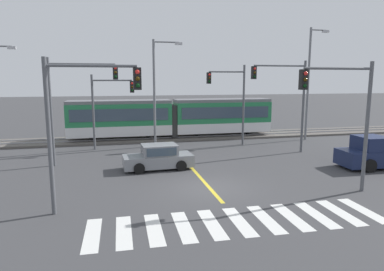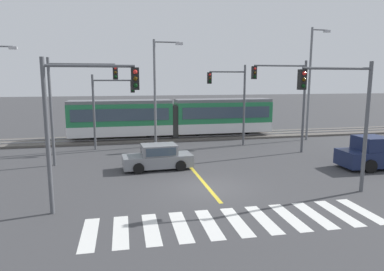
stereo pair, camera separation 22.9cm
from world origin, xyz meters
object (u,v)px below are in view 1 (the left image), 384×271
at_px(light_rail_tram, 172,117).
at_px(street_lamp_east, 310,79).
at_px(traffic_light_mid_right, 287,92).
at_px(traffic_light_near_right, 346,107).
at_px(sedan_crossing, 158,158).
at_px(pickup_truck, 380,154).
at_px(traffic_light_far_right, 232,94).
at_px(traffic_light_near_left, 80,111).
at_px(traffic_light_far_left, 107,101).
at_px(traffic_light_mid_left, 73,95).
at_px(street_lamp_centre, 157,86).

distance_m(light_rail_tram, street_lamp_east, 12.77).
relative_size(traffic_light_mid_right, traffic_light_near_right, 1.08).
bearing_deg(traffic_light_mid_right, sedan_crossing, -165.64).
distance_m(sedan_crossing, street_lamp_east, 16.99).
bearing_deg(pickup_truck, light_rail_tram, 129.36).
relative_size(light_rail_tram, pickup_truck, 3.38).
bearing_deg(traffic_light_near_right, traffic_light_far_right, 94.91).
height_order(traffic_light_mid_right, street_lamp_east, street_lamp_east).
bearing_deg(traffic_light_near_left, light_rail_tram, 68.70).
xyz_separation_m(traffic_light_far_left, traffic_light_near_left, (-0.83, -13.08, 0.39)).
bearing_deg(traffic_light_far_left, traffic_light_far_right, -3.42).
xyz_separation_m(traffic_light_mid_left, street_lamp_centre, (5.91, 4.94, 0.37)).
height_order(sedan_crossing, traffic_light_far_right, traffic_light_far_right).
bearing_deg(traffic_light_mid_left, traffic_light_far_left, 66.82).
distance_m(light_rail_tram, traffic_light_near_left, 18.12).
distance_m(traffic_light_far_left, street_lamp_centre, 4.06).
bearing_deg(traffic_light_far_right, light_rail_tram, 134.84).
height_order(traffic_light_near_left, traffic_light_near_right, traffic_light_near_left).
xyz_separation_m(traffic_light_near_right, street_lamp_east, (6.52, 13.78, 1.31)).
bearing_deg(traffic_light_near_left, pickup_truck, 11.42).
bearing_deg(pickup_truck, traffic_light_mid_left, 165.23).
distance_m(sedan_crossing, traffic_light_mid_left, 6.67).
relative_size(light_rail_tram, traffic_light_near_left, 2.94).
xyz_separation_m(traffic_light_mid_right, traffic_light_near_left, (-13.67, -8.70, -0.31)).
relative_size(traffic_light_mid_right, traffic_light_mid_left, 1.00).
relative_size(traffic_light_mid_left, street_lamp_centre, 0.79).
bearing_deg(street_lamp_east, traffic_light_mid_left, -165.38).
distance_m(traffic_light_far_right, traffic_light_mid_left, 12.63).
height_order(pickup_truck, street_lamp_centre, street_lamp_centre).
xyz_separation_m(traffic_light_far_left, street_lamp_centre, (3.91, 0.27, 1.06)).
bearing_deg(traffic_light_mid_right, traffic_light_near_left, -147.53).
xyz_separation_m(pickup_truck, street_lamp_centre, (-12.67, 9.84, 4.03)).
distance_m(traffic_light_near_right, street_lamp_east, 15.30).
distance_m(traffic_light_mid_right, traffic_light_near_left, 16.20).
distance_m(traffic_light_far_left, traffic_light_mid_right, 13.59).
bearing_deg(traffic_light_mid_right, street_lamp_centre, 152.47).
bearing_deg(traffic_light_far_left, sedan_crossing, -66.41).
bearing_deg(sedan_crossing, pickup_truck, -11.13).
relative_size(light_rail_tram, sedan_crossing, 4.32).
relative_size(light_rail_tram, traffic_light_far_left, 3.19).
bearing_deg(traffic_light_near_right, traffic_light_mid_left, 146.39).
bearing_deg(street_lamp_east, pickup_truck, -95.71).
xyz_separation_m(light_rail_tram, street_lamp_centre, (-1.80, -3.41, 2.82)).
relative_size(traffic_light_near_right, street_lamp_east, 0.63).
distance_m(pickup_truck, traffic_light_mid_left, 19.55).
xyz_separation_m(sedan_crossing, traffic_light_far_right, (6.94, 6.31, 3.55)).
distance_m(traffic_light_far_left, traffic_light_near_left, 13.12).
bearing_deg(traffic_light_near_left, traffic_light_far_right, 49.20).
bearing_deg(pickup_truck, traffic_light_far_right, 126.41).
xyz_separation_m(traffic_light_near_left, street_lamp_centre, (4.74, 13.35, 0.67)).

